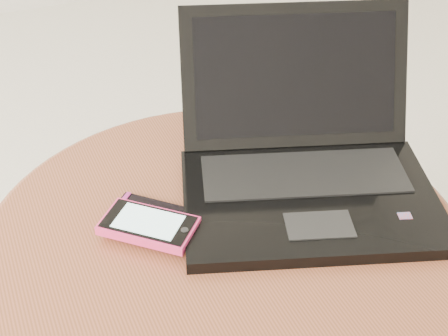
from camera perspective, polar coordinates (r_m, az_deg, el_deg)
name	(u,v)px	position (r m, az deg, el deg)	size (l,w,h in m)	color
table	(224,290)	(0.88, -0.01, -10.62)	(0.61, 0.61, 0.48)	#553112
laptop	(305,162)	(0.87, 7.10, 0.51)	(0.40, 0.40, 0.20)	black
phone_black	(156,220)	(0.82, -5.95, -4.51)	(0.13, 0.13, 0.01)	black
phone_pink	(149,225)	(0.80, -6.60, -5.00)	(0.12, 0.12, 0.01)	#E32D6A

